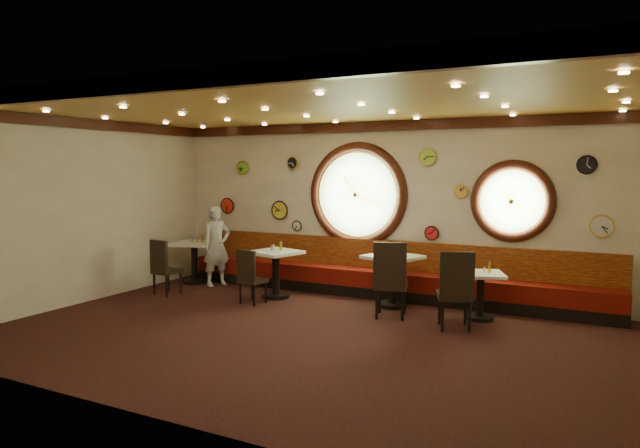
% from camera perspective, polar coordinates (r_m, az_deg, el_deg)
% --- Properties ---
extents(floor, '(9.00, 6.00, 0.00)m').
position_cam_1_polar(floor, '(8.15, -0.91, -11.13)').
color(floor, black).
rests_on(floor, ground).
extents(ceiling, '(9.00, 6.00, 0.02)m').
position_cam_1_polar(ceiling, '(7.85, -0.95, 11.83)').
color(ceiling, '#B98634').
rests_on(ceiling, wall_back).
extents(wall_back, '(9.00, 0.02, 3.20)m').
position_cam_1_polar(wall_back, '(10.57, 6.79, 1.51)').
color(wall_back, beige).
rests_on(wall_back, floor).
extents(wall_front, '(9.00, 0.02, 3.20)m').
position_cam_1_polar(wall_front, '(5.41, -16.15, -2.58)').
color(wall_front, beige).
rests_on(wall_front, floor).
extents(wall_left, '(0.02, 6.00, 3.20)m').
position_cam_1_polar(wall_left, '(10.72, -22.63, 1.18)').
color(wall_left, beige).
rests_on(wall_left, floor).
extents(molding_back, '(9.00, 0.10, 0.18)m').
position_cam_1_polar(molding_back, '(10.53, 6.79, 9.72)').
color(molding_back, '#341309').
rests_on(molding_back, wall_back).
extents(molding_front, '(9.00, 0.10, 0.18)m').
position_cam_1_polar(molding_front, '(5.45, -16.23, 13.41)').
color(molding_front, '#341309').
rests_on(molding_front, wall_back).
extents(molding_left, '(0.10, 6.00, 0.18)m').
position_cam_1_polar(molding_left, '(10.69, -22.76, 9.26)').
color(molding_left, '#341309').
rests_on(molding_left, wall_back).
extents(banquette_base, '(8.00, 0.55, 0.20)m').
position_cam_1_polar(banquette_base, '(10.53, 6.15, -6.75)').
color(banquette_base, black).
rests_on(banquette_base, floor).
extents(banquette_seat, '(8.00, 0.55, 0.30)m').
position_cam_1_polar(banquette_seat, '(10.48, 6.17, -5.42)').
color(banquette_seat, '#5D0E08').
rests_on(banquette_seat, banquette_base).
extents(banquette_back, '(8.00, 0.10, 0.55)m').
position_cam_1_polar(banquette_back, '(10.61, 6.62, -3.09)').
color(banquette_back, '#650C08').
rests_on(banquette_back, wall_back).
extents(porthole_left_glass, '(1.66, 0.02, 1.66)m').
position_cam_1_polar(porthole_left_glass, '(10.78, 3.80, 2.95)').
color(porthole_left_glass, '#A0CF7C').
rests_on(porthole_left_glass, wall_back).
extents(porthole_left_frame, '(1.98, 0.18, 1.98)m').
position_cam_1_polar(porthole_left_frame, '(10.76, 3.77, 2.95)').
color(porthole_left_frame, '#341309').
rests_on(porthole_left_frame, wall_back).
extents(porthole_left_ring, '(1.61, 0.03, 1.61)m').
position_cam_1_polar(porthole_left_ring, '(10.74, 3.71, 2.94)').
color(porthole_left_ring, gold).
rests_on(porthole_left_ring, wall_back).
extents(porthole_right_glass, '(1.10, 0.02, 1.10)m').
position_cam_1_polar(porthole_right_glass, '(10.00, 18.69, 2.17)').
color(porthole_right_glass, '#A0CF7C').
rests_on(porthole_right_glass, wall_back).
extents(porthole_right_frame, '(1.38, 0.18, 1.38)m').
position_cam_1_polar(porthole_right_frame, '(9.99, 18.67, 2.17)').
color(porthole_right_frame, '#341309').
rests_on(porthole_right_frame, wall_back).
extents(porthole_right_ring, '(1.09, 0.03, 1.09)m').
position_cam_1_polar(porthole_right_ring, '(9.96, 18.65, 2.16)').
color(porthole_right_ring, gold).
rests_on(porthole_right_ring, wall_back).
extents(wall_clock_0, '(0.30, 0.03, 0.30)m').
position_cam_1_polar(wall_clock_0, '(10.27, 10.72, 6.64)').
color(wall_clock_0, '#A4DF45').
rests_on(wall_clock_0, wall_back).
extents(wall_clock_1, '(0.24, 0.03, 0.24)m').
position_cam_1_polar(wall_clock_1, '(11.37, -2.77, 6.12)').
color(wall_clock_1, black).
rests_on(wall_clock_1, wall_back).
extents(wall_clock_2, '(0.20, 0.03, 0.20)m').
position_cam_1_polar(wall_clock_2, '(11.38, -2.30, -0.19)').
color(wall_clock_2, silver).
rests_on(wall_clock_2, wall_back).
extents(wall_clock_3, '(0.34, 0.03, 0.34)m').
position_cam_1_polar(wall_clock_3, '(9.88, 26.35, -0.19)').
color(wall_clock_3, silver).
rests_on(wall_clock_3, wall_back).
extents(wall_clock_4, '(0.32, 0.03, 0.32)m').
position_cam_1_polar(wall_clock_4, '(12.27, -9.23, 1.81)').
color(wall_clock_4, red).
rests_on(wall_clock_4, wall_back).
extents(wall_clock_5, '(0.36, 0.03, 0.36)m').
position_cam_1_polar(wall_clock_5, '(11.55, -4.04, 1.39)').
color(wall_clock_5, gold).
rests_on(wall_clock_5, wall_back).
extents(wall_clock_6, '(0.28, 0.03, 0.28)m').
position_cam_1_polar(wall_clock_6, '(9.85, 25.13, 5.38)').
color(wall_clock_6, black).
rests_on(wall_clock_6, wall_back).
extents(wall_clock_7, '(0.24, 0.03, 0.24)m').
position_cam_1_polar(wall_clock_7, '(10.31, 11.11, -0.89)').
color(wall_clock_7, red).
rests_on(wall_clock_7, wall_back).
extents(wall_clock_8, '(0.22, 0.03, 0.22)m').
position_cam_1_polar(wall_clock_8, '(10.12, 13.92, 3.19)').
color(wall_clock_8, gold).
rests_on(wall_clock_8, wall_back).
extents(wall_clock_9, '(0.26, 0.03, 0.26)m').
position_cam_1_polar(wall_clock_9, '(12.01, -7.75, 5.57)').
color(wall_clock_9, '#8CD029').
rests_on(wall_clock_9, wall_back).
extents(table_a, '(0.94, 0.94, 0.85)m').
position_cam_1_polar(table_a, '(11.92, -12.45, -3.27)').
color(table_a, black).
rests_on(table_a, floor).
extents(table_b, '(0.96, 0.96, 0.86)m').
position_cam_1_polar(table_b, '(10.38, -4.45, -4.43)').
color(table_b, black).
rests_on(table_b, floor).
extents(table_c, '(1.02, 1.02, 0.88)m').
position_cam_1_polar(table_c, '(9.76, 7.28, -5.02)').
color(table_c, black).
rests_on(table_c, floor).
extents(table_d, '(0.87, 0.87, 0.74)m').
position_cam_1_polar(table_d, '(9.23, 15.75, -6.36)').
color(table_d, black).
rests_on(table_d, floor).
extents(chair_a, '(0.48, 0.48, 0.64)m').
position_cam_1_polar(chair_a, '(10.95, -15.42, -3.84)').
color(chair_a, black).
rests_on(chair_a, floor).
extents(chair_b, '(0.45, 0.45, 0.59)m').
position_cam_1_polar(chair_b, '(9.93, -7.05, -4.90)').
color(chair_b, black).
rests_on(chair_b, floor).
extents(chair_c, '(0.62, 0.62, 0.75)m').
position_cam_1_polar(chair_c, '(8.97, 7.06, -5.06)').
color(chair_c, black).
rests_on(chair_c, floor).
extents(chair_d, '(0.63, 0.63, 0.72)m').
position_cam_1_polar(chair_d, '(8.49, 13.42, -5.97)').
color(chair_d, black).
rests_on(chair_d, floor).
extents(condiment_a_salt, '(0.04, 0.04, 0.11)m').
position_cam_1_polar(condiment_a_salt, '(11.93, -12.68, -1.49)').
color(condiment_a_salt, '#B8B7BC').
rests_on(condiment_a_salt, table_a).
extents(condiment_b_salt, '(0.04, 0.04, 0.10)m').
position_cam_1_polar(condiment_b_salt, '(10.40, -4.65, -2.34)').
color(condiment_b_salt, silver).
rests_on(condiment_b_salt, table_b).
extents(condiment_c_salt, '(0.03, 0.03, 0.09)m').
position_cam_1_polar(condiment_c_salt, '(9.82, 6.64, -2.74)').
color(condiment_c_salt, silver).
rests_on(condiment_c_salt, table_c).
extents(condiment_d_salt, '(0.03, 0.03, 0.09)m').
position_cam_1_polar(condiment_d_salt, '(9.20, 15.02, -4.35)').
color(condiment_d_salt, silver).
rests_on(condiment_d_salt, table_d).
extents(condiment_a_pepper, '(0.04, 0.04, 0.11)m').
position_cam_1_polar(condiment_a_pepper, '(11.85, -12.21, -1.53)').
color(condiment_a_pepper, '#BCBBC0').
rests_on(condiment_a_pepper, table_a).
extents(condiment_b_pepper, '(0.04, 0.04, 0.11)m').
position_cam_1_polar(condiment_b_pepper, '(10.29, -4.83, -2.43)').
color(condiment_b_pepper, silver).
rests_on(condiment_b_pepper, table_b).
extents(condiment_c_pepper, '(0.04, 0.04, 0.11)m').
position_cam_1_polar(condiment_c_pepper, '(9.71, 7.28, -2.81)').
color(condiment_c_pepper, silver).
rests_on(condiment_c_pepper, table_c).
extents(condiment_d_pepper, '(0.03, 0.03, 0.09)m').
position_cam_1_polar(condiment_d_pepper, '(9.17, 16.11, -4.44)').
color(condiment_d_pepper, silver).
rests_on(condiment_d_pepper, table_d).
extents(condiment_a_bottle, '(0.05, 0.05, 0.16)m').
position_cam_1_polar(condiment_a_bottle, '(11.79, -11.74, -1.41)').
color(condiment_a_bottle, gold).
rests_on(condiment_a_bottle, table_a).
extents(condiment_b_bottle, '(0.05, 0.05, 0.17)m').
position_cam_1_polar(condiment_b_bottle, '(10.31, -3.92, -2.22)').
color(condiment_b_bottle, gold).
rests_on(condiment_b_bottle, table_b).
extents(condiment_c_bottle, '(0.06, 0.06, 0.18)m').
position_cam_1_polar(condiment_c_bottle, '(9.80, 7.89, -2.50)').
color(condiment_c_bottle, gold).
rests_on(condiment_c_bottle, table_c).
extents(condiment_d_bottle, '(0.05, 0.05, 0.17)m').
position_cam_1_polar(condiment_d_bottle, '(9.18, 16.58, -4.17)').
color(condiment_d_bottle, yellow).
rests_on(condiment_d_bottle, table_d).
extents(waiter, '(0.59, 0.69, 1.61)m').
position_cam_1_polar(waiter, '(11.58, -10.30, -2.15)').
color(waiter, silver).
rests_on(waiter, floor).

